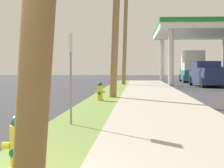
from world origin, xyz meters
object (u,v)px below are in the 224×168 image
at_px(utility_pole_background, 125,23).
at_px(fire_hydrant_second, 100,92).
at_px(street_sign_post, 71,59).
at_px(car_tan_by_far_pump, 218,76).
at_px(fire_hydrant_third, 113,83).
at_px(car_silver_by_near_pump, 203,74).
at_px(fire_hydrant_nearest, 19,148).
at_px(truck_teal_on_apron, 192,67).
at_px(truck_navy_at_forecourt, 209,75).

bearing_deg(utility_pole_background, fire_hydrant_second, -91.94).
xyz_separation_m(fire_hydrant_second, street_sign_post, (-0.04, -7.14, 1.19)).
height_order(fire_hydrant_second, car_tan_by_far_pump, car_tan_by_far_pump).
xyz_separation_m(fire_hydrant_second, car_tan_by_far_pump, (8.24, 18.48, 0.28)).
distance_m(fire_hydrant_third, car_silver_by_near_pump, 21.04).
bearing_deg(car_silver_by_near_pump, fire_hydrant_nearest, -102.00).
bearing_deg(fire_hydrant_second, truck_teal_on_apron, 74.69).
xyz_separation_m(truck_navy_at_forecourt, truck_teal_on_apron, (0.07, 10.19, 0.57)).
height_order(street_sign_post, truck_navy_at_forecourt, street_sign_post).
bearing_deg(fire_hydrant_third, truck_navy_at_forecourt, 39.48).
xyz_separation_m(fire_hydrant_third, utility_pole_background, (0.60, 6.72, 4.53)).
xyz_separation_m(fire_hydrant_third, truck_teal_on_apron, (7.10, 15.98, 1.04)).
distance_m(street_sign_post, truck_teal_on_apron, 33.71).
bearing_deg(street_sign_post, truck_teal_on_apron, 77.84).
distance_m(fire_hydrant_second, street_sign_post, 7.24).
distance_m(utility_pole_background, truck_teal_on_apron, 11.84).
distance_m(fire_hydrant_nearest, truck_navy_at_forecourt, 28.17).
xyz_separation_m(fire_hydrant_nearest, utility_pole_background, (0.53, 28.22, 4.53)).
distance_m(fire_hydrant_nearest, fire_hydrant_second, 11.67).
height_order(fire_hydrant_second, car_silver_by_near_pump, car_silver_by_near_pump).
relative_size(fire_hydrant_third, street_sign_post, 0.35).
bearing_deg(car_silver_by_near_pump, street_sign_post, -103.55).
bearing_deg(fire_hydrant_third, fire_hydrant_nearest, -89.83).
bearing_deg(utility_pole_background, street_sign_post, -91.45).
bearing_deg(truck_navy_at_forecourt, car_silver_by_near_pump, 82.86).
distance_m(fire_hydrant_third, street_sign_post, 17.01).
xyz_separation_m(fire_hydrant_second, utility_pole_background, (0.56, 16.55, 4.53)).
bearing_deg(car_silver_by_near_pump, truck_navy_at_forecourt, -97.14).
relative_size(street_sign_post, truck_teal_on_apron, 0.33).
height_order(street_sign_post, car_silver_by_near_pump, street_sign_post).
height_order(fire_hydrant_nearest, utility_pole_background, utility_pole_background).
xyz_separation_m(utility_pole_background, car_tan_by_far_pump, (7.68, 1.93, -4.25)).
xyz_separation_m(car_tan_by_far_pump, truck_navy_at_forecourt, (-1.25, -2.86, 0.19)).
relative_size(utility_pole_background, street_sign_post, 4.50).
relative_size(utility_pole_background, car_tan_by_far_pump, 2.08).
bearing_deg(utility_pole_background, truck_teal_on_apron, 54.91).
bearing_deg(car_tan_by_far_pump, street_sign_post, -107.91).
xyz_separation_m(fire_hydrant_third, street_sign_post, (-0.00, -16.97, 1.19)).
xyz_separation_m(fire_hydrant_nearest, truck_navy_at_forecourt, (6.97, 27.29, 0.47)).
height_order(utility_pole_background, truck_teal_on_apron, utility_pole_background).
distance_m(street_sign_post, car_tan_by_far_pump, 26.94).
bearing_deg(fire_hydrant_third, fire_hydrant_second, -89.80).
relative_size(fire_hydrant_second, street_sign_post, 0.35).
bearing_deg(car_tan_by_far_pump, truck_navy_at_forecourt, -113.56).
bearing_deg(fire_hydrant_nearest, utility_pole_background, 88.92).
relative_size(fire_hydrant_nearest, fire_hydrant_third, 1.00).
height_order(street_sign_post, car_tan_by_far_pump, street_sign_post).
relative_size(street_sign_post, car_silver_by_near_pump, 0.47).
bearing_deg(truck_teal_on_apron, fire_hydrant_second, -105.31).
bearing_deg(fire_hydrant_nearest, street_sign_post, 90.84).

